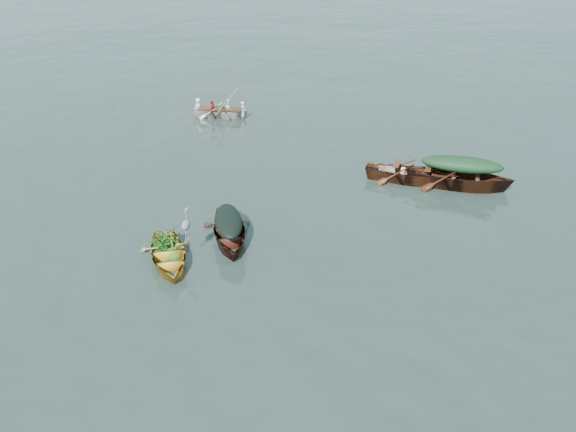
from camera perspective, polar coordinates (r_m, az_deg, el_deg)
name	(u,v)px	position (r m, az deg, el deg)	size (l,w,h in m)	color
ground	(304,258)	(15.12, 1.64, -4.26)	(140.00, 140.00, 0.00)	#2B3C36
yellow_dinghy	(169,263)	(15.23, -12.04, -4.68)	(1.36, 3.14, 0.85)	yellow
dark_covered_boat	(229,240)	(16.00, -5.98, -2.48)	(1.38, 3.71, 0.93)	#571C14
green_tarp_boat	(458,187)	(20.00, 16.93, 2.79)	(1.52, 4.88, 1.17)	#42220F
open_wooden_boat	(411,182)	(20.00, 12.37, 3.37)	(1.38, 4.44, 1.04)	brown
rowed_boat	(221,117)	(26.73, -6.81, 9.95)	(1.10, 3.67, 0.84)	white
dark_tarp_cover	(228,220)	(15.69, -6.09, -0.38)	(0.76, 2.04, 0.40)	black
green_tarp_cover	(462,164)	(19.68, 17.26, 5.02)	(0.83, 2.68, 0.52)	#193E1D
thwart_benches	(412,168)	(19.79, 12.53, 4.80)	(0.83, 2.22, 0.04)	#4C2911
heron	(186,230)	(14.86, -10.29, -1.40)	(0.28, 0.40, 0.92)	gray
dinghy_weeds	(165,229)	(15.35, -12.42, -1.33)	(0.70, 0.90, 0.60)	#34671B
rowers	(220,100)	(26.50, -6.90, 11.60)	(0.99, 2.57, 0.76)	silver
oars	(221,108)	(26.60, -6.86, 10.88)	(2.60, 0.60, 0.06)	#A8803F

